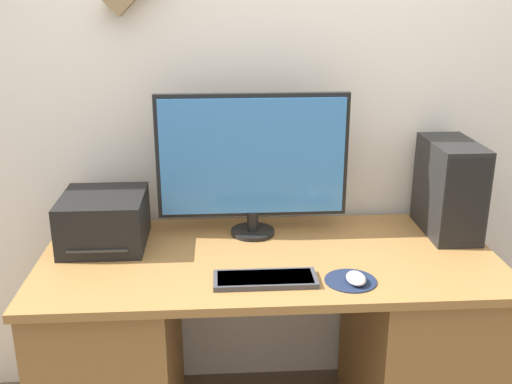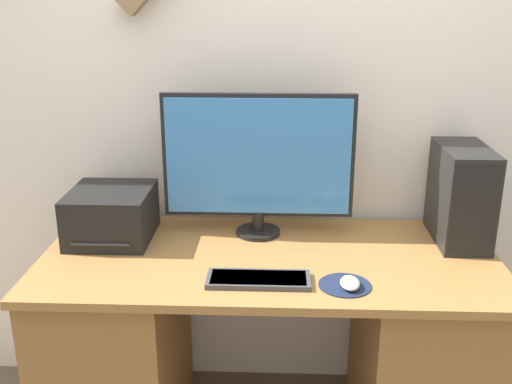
% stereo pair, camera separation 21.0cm
% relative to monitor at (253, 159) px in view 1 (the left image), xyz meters
% --- Properties ---
extents(wall_back, '(6.40, 0.13, 2.70)m').
position_rel_monitor_xyz_m(wall_back, '(0.04, 0.23, 0.26)').
color(wall_back, white).
rests_on(wall_back, ground_plane).
extents(desk, '(1.66, 0.76, 0.80)m').
position_rel_monitor_xyz_m(desk, '(0.05, -0.21, -0.69)').
color(desk, olive).
rests_on(desk, ground_plane).
extents(monitor, '(0.73, 0.17, 0.56)m').
position_rel_monitor_xyz_m(monitor, '(0.00, 0.00, 0.00)').
color(monitor, black).
rests_on(monitor, desk).
extents(keyboard, '(0.34, 0.13, 0.02)m').
position_rel_monitor_xyz_m(keyboard, '(0.02, -0.42, -0.29)').
color(keyboard, '#3D3D42').
rests_on(keyboard, desk).
extents(mousepad, '(0.17, 0.17, 0.00)m').
position_rel_monitor_xyz_m(mousepad, '(0.30, -0.43, -0.30)').
color(mousepad, '#19233D').
rests_on(mousepad, desk).
extents(mouse, '(0.06, 0.10, 0.03)m').
position_rel_monitor_xyz_m(mouse, '(0.31, -0.45, -0.29)').
color(mouse, silver).
rests_on(mouse, mousepad).
extents(computer_tower, '(0.18, 0.35, 0.37)m').
position_rel_monitor_xyz_m(computer_tower, '(0.77, -0.03, -0.12)').
color(computer_tower, black).
rests_on(computer_tower, desk).
extents(printer, '(0.31, 0.33, 0.19)m').
position_rel_monitor_xyz_m(printer, '(-0.56, -0.07, -0.21)').
color(printer, black).
rests_on(printer, desk).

